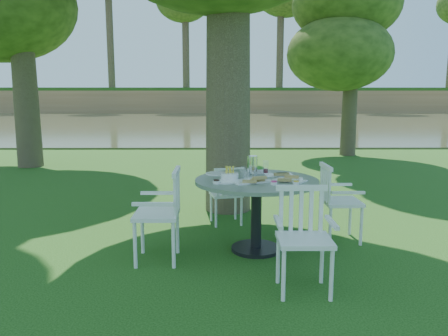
{
  "coord_description": "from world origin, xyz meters",
  "views": [
    {
      "loc": [
        -0.04,
        -5.22,
        1.75
      ],
      "look_at": [
        0.0,
        0.2,
        0.85
      ],
      "focal_mm": 35.0,
      "sensor_mm": 36.0,
      "label": 1
    }
  ],
  "objects": [
    {
      "name": "far_bank",
      "position": [
        0.28,
        41.12,
        7.25
      ],
      "size": [
        100.0,
        18.0,
        15.2
      ],
      "color": "olive",
      "rests_on": "ground"
    },
    {
      "name": "chair_sw",
      "position": [
        -0.62,
        -0.74,
        0.58
      ],
      "size": [
        0.47,
        0.5,
        0.99
      ],
      "rotation": [
        0.0,
        0.0,
        -1.56
      ],
      "color": "white",
      "rests_on": "ground"
    },
    {
      "name": "tableware",
      "position": [
        0.28,
        -0.36,
        0.88
      ],
      "size": [
        1.13,
        0.82,
        0.24
      ],
      "color": "white",
      "rests_on": "table"
    },
    {
      "name": "chair_nw",
      "position": [
        0.05,
        0.55,
        0.47
      ],
      "size": [
        0.48,
        0.46,
        0.8
      ],
      "rotation": [
        0.0,
        0.0,
        -2.91
      ],
      "color": "white",
      "rests_on": "ground"
    },
    {
      "name": "ground",
      "position": [
        0.0,
        0.0,
        0.0
      ],
      "size": [
        140.0,
        140.0,
        0.0
      ],
      "primitive_type": "plane",
      "color": "#11380B",
      "rests_on": "ground"
    },
    {
      "name": "river",
      "position": [
        0.0,
        23.0,
        0.0
      ],
      "size": [
        100.0,
        28.0,
        0.12
      ],
      "primitive_type": "cube",
      "color": "#393C23",
      "rests_on": "ground"
    },
    {
      "name": "chair_ne",
      "position": [
        1.33,
        -0.09,
        0.55
      ],
      "size": [
        0.45,
        0.48,
        0.93
      ],
      "rotation": [
        0.0,
        0.0,
        -4.68
      ],
      "color": "white",
      "rests_on": "ground"
    },
    {
      "name": "table",
      "position": [
        0.36,
        -0.44,
        0.67
      ],
      "size": [
        1.38,
        1.38,
        0.83
      ],
      "color": "black",
      "rests_on": "ground"
    },
    {
      "name": "chair_se",
      "position": [
        0.7,
        -1.42,
        0.55
      ],
      "size": [
        0.48,
        0.44,
        0.94
      ],
      "rotation": [
        0.0,
        0.0,
        -0.0
      ],
      "color": "white",
      "rests_on": "ground"
    }
  ]
}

